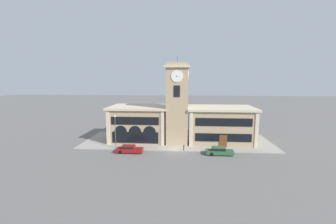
{
  "coord_description": "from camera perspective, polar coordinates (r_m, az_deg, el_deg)",
  "views": [
    {
      "loc": [
        1.5,
        -40.24,
        13.23
      ],
      "look_at": [
        -1.71,
        3.11,
        6.97
      ],
      "focal_mm": 24.0,
      "sensor_mm": 36.0,
      "label": 1
    }
  ],
  "objects": [
    {
      "name": "clock_tower",
      "position": [
        45.8,
        2.34,
        2.07
      ],
      "size": [
        5.03,
        5.03,
        17.8
      ],
      "color": "tan",
      "rests_on": "ground_plane"
    },
    {
      "name": "sidewalk_kerb",
      "position": [
        49.09,
        2.35,
        -7.36
      ],
      "size": [
        39.53,
        14.06,
        0.15
      ],
      "color": "gray",
      "rests_on": "ground_plane"
    },
    {
      "name": "street_lamp",
      "position": [
        43.86,
        -13.26,
        -3.78
      ],
      "size": [
        0.36,
        0.36,
        6.42
      ],
      "color": "#4C4C51",
      "rests_on": "sidewalk_kerb"
    },
    {
      "name": "town_hall_right_wing",
      "position": [
        49.32,
        13.06,
        -3.06
      ],
      "size": [
        14.0,
        9.65,
        7.53
      ],
      "color": "tan",
      "rests_on": "ground_plane"
    },
    {
      "name": "parked_car_mid",
      "position": [
        41.41,
        12.86,
        -9.58
      ],
      "size": [
        4.84,
        1.72,
        1.42
      ],
      "rotation": [
        0.0,
        0.0,
        0.0
      ],
      "color": "#285633",
      "rests_on": "ground_plane"
    },
    {
      "name": "town_hall_left_wing",
      "position": [
        49.69,
        -7.26,
        -2.8
      ],
      "size": [
        12.44,
        9.65,
        7.58
      ],
      "color": "tan",
      "rests_on": "ground_plane"
    },
    {
      "name": "ground_plane",
      "position": [
        42.39,
        2.03,
        -10.0
      ],
      "size": [
        300.0,
        300.0,
        0.0
      ],
      "primitive_type": "plane",
      "color": "#605E5B"
    },
    {
      "name": "parked_car_near",
      "position": [
        42.15,
        -9.83,
        -9.21
      ],
      "size": [
        4.86,
        1.79,
        1.34
      ],
      "rotation": [
        0.0,
        0.0,
        0.0
      ],
      "color": "maroon",
      "rests_on": "ground_plane"
    },
    {
      "name": "bollard",
      "position": [
        42.52,
        4.03,
        -9.01
      ],
      "size": [
        0.18,
        0.18,
        1.06
      ],
      "color": "black",
      "rests_on": "sidewalk_kerb"
    }
  ]
}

